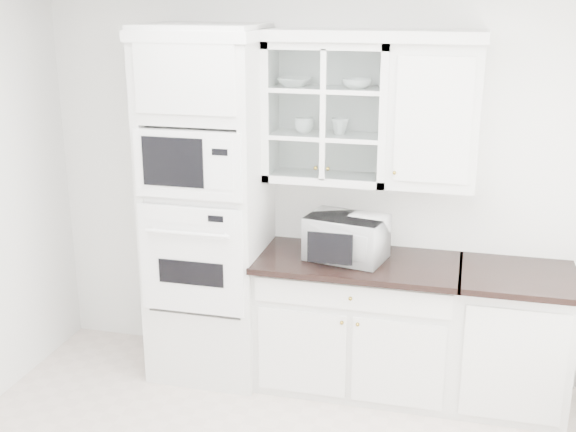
# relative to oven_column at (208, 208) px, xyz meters

# --- Properties ---
(room_shell) EXTENTS (4.00, 3.50, 2.70)m
(room_shell) POSITION_rel_oven_column_xyz_m (0.75, -0.99, 0.58)
(room_shell) COLOR white
(room_shell) RESTS_ON ground
(oven_column) EXTENTS (0.76, 0.68, 2.40)m
(oven_column) POSITION_rel_oven_column_xyz_m (0.00, 0.00, 0.00)
(oven_column) COLOR silver
(oven_column) RESTS_ON ground
(base_cabinet_run) EXTENTS (1.32, 0.67, 0.92)m
(base_cabinet_run) POSITION_rel_oven_column_xyz_m (1.03, 0.03, -0.74)
(base_cabinet_run) COLOR silver
(base_cabinet_run) RESTS_ON ground
(extra_base_cabinet) EXTENTS (0.72, 0.67, 0.92)m
(extra_base_cabinet) POSITION_rel_oven_column_xyz_m (2.03, 0.03, -0.74)
(extra_base_cabinet) COLOR silver
(extra_base_cabinet) RESTS_ON ground
(upper_cabinet_glass) EXTENTS (0.80, 0.33, 0.90)m
(upper_cabinet_glass) POSITION_rel_oven_column_xyz_m (0.78, 0.17, 0.65)
(upper_cabinet_glass) COLOR silver
(upper_cabinet_glass) RESTS_ON room_shell
(upper_cabinet_solid) EXTENTS (0.55, 0.33, 0.90)m
(upper_cabinet_solid) POSITION_rel_oven_column_xyz_m (1.46, 0.17, 0.65)
(upper_cabinet_solid) COLOR silver
(upper_cabinet_solid) RESTS_ON room_shell
(crown_molding) EXTENTS (2.14, 0.38, 0.07)m
(crown_molding) POSITION_rel_oven_column_xyz_m (0.68, 0.14, 1.14)
(crown_molding) COLOR white
(crown_molding) RESTS_ON room_shell
(countertop_microwave) EXTENTS (0.57, 0.50, 0.29)m
(countertop_microwave) POSITION_rel_oven_column_xyz_m (0.95, 0.03, -0.14)
(countertop_microwave) COLOR white
(countertop_microwave) RESTS_ON base_cabinet_run
(bowl_a) EXTENTS (0.23, 0.23, 0.05)m
(bowl_a) POSITION_rel_oven_column_xyz_m (0.56, 0.17, 0.84)
(bowl_a) COLOR white
(bowl_a) RESTS_ON upper_cabinet_glass
(bowl_b) EXTENTS (0.24, 0.24, 0.06)m
(bowl_b) POSITION_rel_oven_column_xyz_m (0.97, 0.15, 0.84)
(bowl_b) COLOR white
(bowl_b) RESTS_ON upper_cabinet_glass
(cup_a) EXTENTS (0.14, 0.14, 0.10)m
(cup_a) POSITION_rel_oven_column_xyz_m (0.63, 0.16, 0.56)
(cup_a) COLOR white
(cup_a) RESTS_ON upper_cabinet_glass
(cup_b) EXTENTS (0.13, 0.13, 0.10)m
(cup_b) POSITION_rel_oven_column_xyz_m (0.86, 0.18, 0.56)
(cup_b) COLOR white
(cup_b) RESTS_ON upper_cabinet_glass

